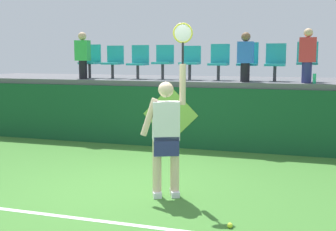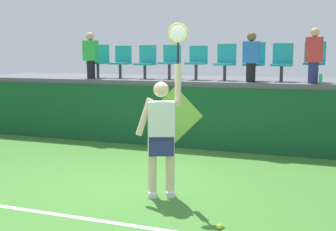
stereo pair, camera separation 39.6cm
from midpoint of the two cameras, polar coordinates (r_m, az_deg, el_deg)
ground_plane at (r=6.84m, az=-4.51°, el=-9.54°), size 40.00×40.00×0.00m
court_back_wall at (r=9.67m, az=3.60°, el=-0.27°), size 12.60×0.20×1.35m
spectator_platform at (r=10.90m, az=5.71°, el=4.51°), size 12.60×2.82×0.12m
court_baseline_stripe at (r=5.77m, az=-9.98°, el=-12.96°), size 11.34×0.08×0.01m
tennis_player at (r=6.27m, az=0.97°, el=-2.28°), size 0.71×0.39×2.49m
tennis_ball at (r=5.39m, az=8.85°, el=-14.14°), size 0.07×0.07×0.07m
water_bottle at (r=9.28m, az=20.46°, el=4.47°), size 0.07×0.07×0.20m
stadium_chair_0 at (r=11.30m, az=-7.96°, el=7.23°), size 0.44×0.42×0.84m
stadium_chair_1 at (r=11.01m, az=-5.07°, el=7.18°), size 0.44×0.42×0.81m
stadium_chair_2 at (r=10.74m, az=-1.82°, el=7.16°), size 0.44×0.42×0.82m
stadium_chair_3 at (r=10.52m, az=1.40°, el=7.24°), size 0.44×0.42×0.82m
stadium_chair_4 at (r=10.32m, az=4.91°, el=7.15°), size 0.44×0.42×0.79m
stadium_chair_5 at (r=10.16m, az=8.65°, el=7.10°), size 0.44×0.42×0.83m
stadium_chair_6 at (r=10.05m, az=12.33°, el=7.06°), size 0.44×0.42×0.86m
stadium_chair_7 at (r=9.98m, az=15.79°, el=6.86°), size 0.44×0.42×0.83m
stadium_chair_8 at (r=9.94m, az=19.68°, el=6.87°), size 0.44×0.42×0.87m
spectator_0 at (r=10.93m, az=-9.03°, el=7.87°), size 0.34×0.20×1.13m
spectator_1 at (r=9.62m, az=11.98°, el=7.60°), size 0.34×0.20×1.06m
spectator_2 at (r=9.49m, az=19.66°, el=7.48°), size 0.34×0.20×1.12m
wall_signage_mount at (r=9.75m, az=2.13°, el=-4.21°), size 1.27×0.01×1.38m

